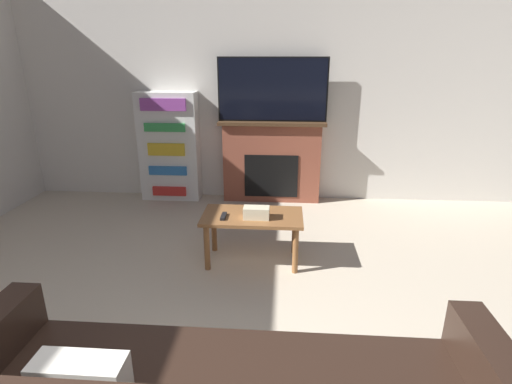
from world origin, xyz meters
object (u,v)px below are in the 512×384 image
fireplace (272,161)px  tv (273,90)px  coffee_table (252,222)px  bookshelf (169,147)px

fireplace → tv: (0.00, -0.02, 0.87)m
coffee_table → tv: bearing=86.1°
tv → coffee_table: tv is taller
tv → bookshelf: bearing=-179.9°
fireplace → bookshelf: size_ratio=0.96×
fireplace → bookshelf: bookshelf is taller
coffee_table → bookshelf: (-1.17, 1.60, 0.30)m
fireplace → coffee_table: size_ratio=1.48×
fireplace → coffee_table: (-0.11, -1.62, -0.13)m
fireplace → coffee_table: 1.63m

